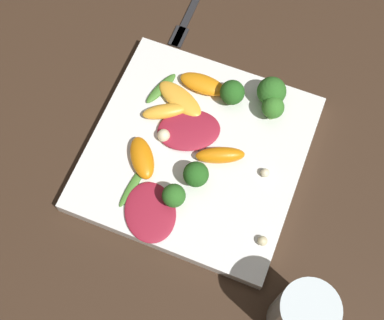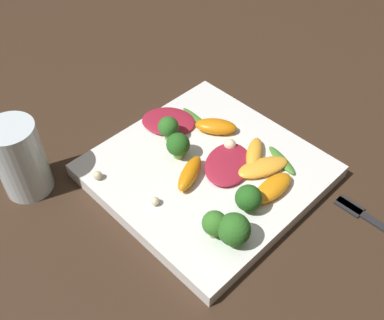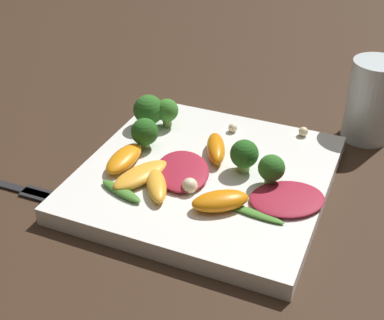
# 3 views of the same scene
# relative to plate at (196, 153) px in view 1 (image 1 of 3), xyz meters

# --- Properties ---
(ground_plane) EXTENTS (2.40, 2.40, 0.00)m
(ground_plane) POSITION_rel_plate_xyz_m (0.00, 0.00, -0.01)
(ground_plane) COLOR #382619
(plate) EXTENTS (0.29, 0.29, 0.02)m
(plate) POSITION_rel_plate_xyz_m (0.00, 0.00, 0.00)
(plate) COLOR white
(plate) RESTS_ON ground_plane
(drinking_glass) EXTENTS (0.07, 0.07, 0.12)m
(drinking_glass) POSITION_rel_plate_xyz_m (0.17, 0.20, 0.05)
(drinking_glass) COLOR silver
(drinking_glass) RESTS_ON ground_plane
(fork) EXTENTS (0.17, 0.02, 0.01)m
(fork) POSITION_rel_plate_xyz_m (-0.23, -0.10, -0.01)
(fork) COLOR #262628
(fork) RESTS_ON ground_plane
(radicchio_leaf_0) EXTENTS (0.10, 0.11, 0.01)m
(radicchio_leaf_0) POSITION_rel_plate_xyz_m (-0.02, -0.02, 0.02)
(radicchio_leaf_0) COLOR maroon
(radicchio_leaf_0) RESTS_ON plate
(radicchio_leaf_1) EXTENTS (0.11, 0.10, 0.01)m
(radicchio_leaf_1) POSITION_rel_plate_xyz_m (0.11, -0.02, 0.02)
(radicchio_leaf_1) COLOR maroon
(radicchio_leaf_1) RESTS_ON plate
(orange_segment_0) EXTENTS (0.06, 0.09, 0.01)m
(orange_segment_0) POSITION_rel_plate_xyz_m (-0.06, -0.05, 0.02)
(orange_segment_0) COLOR #FCAD33
(orange_segment_0) RESTS_ON plate
(orange_segment_1) EXTENTS (0.03, 0.07, 0.02)m
(orange_segment_1) POSITION_rel_plate_xyz_m (-0.10, -0.03, 0.02)
(orange_segment_1) COLOR orange
(orange_segment_1) RESTS_ON plate
(orange_segment_2) EXTENTS (0.05, 0.07, 0.02)m
(orange_segment_2) POSITION_rel_plate_xyz_m (-0.04, -0.06, 0.02)
(orange_segment_2) COLOR #FCAD33
(orange_segment_2) RESTS_ON plate
(orange_segment_3) EXTENTS (0.05, 0.07, 0.02)m
(orange_segment_3) POSITION_rel_plate_xyz_m (-0.00, 0.03, 0.02)
(orange_segment_3) COLOR orange
(orange_segment_3) RESTS_ON plate
(orange_segment_4) EXTENTS (0.07, 0.06, 0.02)m
(orange_segment_4) POSITION_rel_plate_xyz_m (0.04, -0.06, 0.02)
(orange_segment_4) COLOR orange
(orange_segment_4) RESTS_ON plate
(broccoli_floret_0) EXTENTS (0.04, 0.04, 0.04)m
(broccoli_floret_0) POSITION_rel_plate_xyz_m (-0.09, 0.02, 0.03)
(broccoli_floret_0) COLOR #7A9E51
(broccoli_floret_0) RESTS_ON plate
(broccoli_floret_1) EXTENTS (0.03, 0.03, 0.04)m
(broccoli_floret_1) POSITION_rel_plate_xyz_m (-0.09, 0.08, 0.03)
(broccoli_floret_1) COLOR #7A9E51
(broccoli_floret_1) RESTS_ON plate
(broccoli_floret_2) EXTENTS (0.04, 0.04, 0.05)m
(broccoli_floret_2) POSITION_rel_plate_xyz_m (-0.11, 0.07, 0.04)
(broccoli_floret_2) COLOR #7A9E51
(broccoli_floret_2) RESTS_ON plate
(broccoli_floret_3) EXTENTS (0.03, 0.03, 0.04)m
(broccoli_floret_3) POSITION_rel_plate_xyz_m (0.08, 0.00, 0.03)
(broccoli_floret_3) COLOR #7A9E51
(broccoli_floret_3) RESTS_ON plate
(broccoli_floret_4) EXTENTS (0.03, 0.03, 0.04)m
(broccoli_floret_4) POSITION_rel_plate_xyz_m (0.04, 0.02, 0.03)
(broccoli_floret_4) COLOR #84AD5B
(broccoli_floret_4) RESTS_ON plate
(arugula_sprig_0) EXTENTS (0.06, 0.03, 0.01)m
(arugula_sprig_0) POSITION_rel_plate_xyz_m (-0.07, -0.08, 0.02)
(arugula_sprig_0) COLOR #47842D
(arugula_sprig_0) RESTS_ON plate
(arugula_sprig_1) EXTENTS (0.07, 0.02, 0.00)m
(arugula_sprig_1) POSITION_rel_plate_xyz_m (0.08, -0.06, 0.01)
(arugula_sprig_1) COLOR #47842D
(arugula_sprig_1) RESTS_ON plate
(macadamia_nut_0) EXTENTS (0.01, 0.01, 0.01)m
(macadamia_nut_0) POSITION_rel_plate_xyz_m (0.09, 0.13, 0.02)
(macadamia_nut_0) COLOR beige
(macadamia_nut_0) RESTS_ON plate
(macadamia_nut_1) EXTENTS (0.01, 0.01, 0.01)m
(macadamia_nut_1) POSITION_rel_plate_xyz_m (-0.00, 0.10, 0.02)
(macadamia_nut_1) COLOR beige
(macadamia_nut_1) RESTS_ON plate
(macadamia_nut_2) EXTENTS (0.02, 0.02, 0.02)m
(macadamia_nut_2) POSITION_rel_plate_xyz_m (0.00, -0.05, 0.02)
(macadamia_nut_2) COLOR beige
(macadamia_nut_2) RESTS_ON plate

